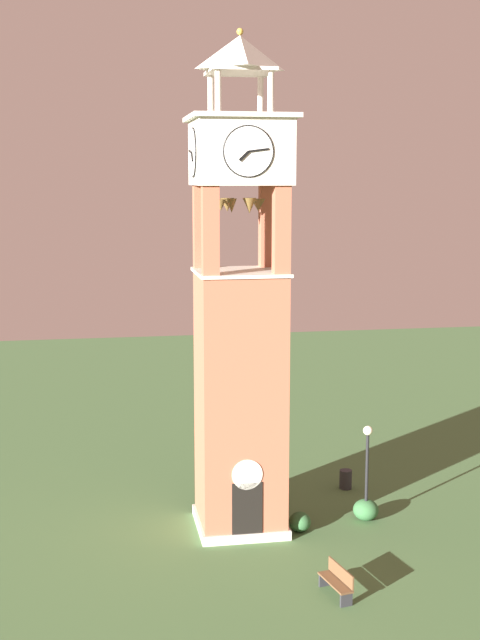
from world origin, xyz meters
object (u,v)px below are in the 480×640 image
object	(u,v)px
clock_tower	(240,332)
trash_bin	(346,479)
park_bench	(337,581)
lamp_post	(367,455)

from	to	relation	value
clock_tower	trash_bin	distance (m)	9.22
clock_tower	trash_bin	world-z (taller)	clock_tower
clock_tower	trash_bin	size ratio (longest dim) A/B	22.44
park_bench	trash_bin	distance (m)	9.57
park_bench	trash_bin	world-z (taller)	park_bench
park_bench	lamp_post	distance (m)	6.62
park_bench	lamp_post	size ratio (longest dim) A/B	0.44
lamp_post	park_bench	bearing A→B (deg)	-116.05
clock_tower	lamp_post	distance (m)	6.82
lamp_post	clock_tower	bearing A→B (deg)	177.04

